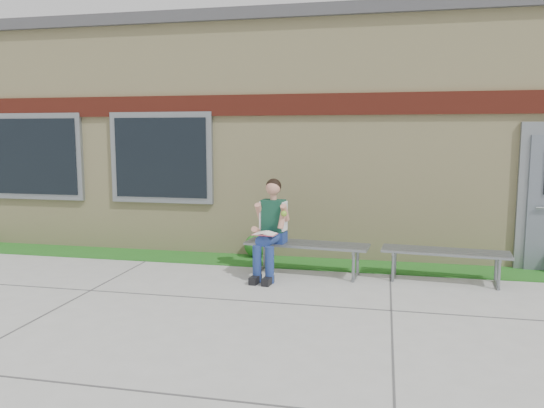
# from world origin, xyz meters

# --- Properties ---
(ground) EXTENTS (80.00, 80.00, 0.00)m
(ground) POSITION_xyz_m (0.00, 0.00, 0.00)
(ground) COLOR #9E9E99
(ground) RESTS_ON ground
(grass_strip) EXTENTS (16.00, 0.80, 0.02)m
(grass_strip) POSITION_xyz_m (0.00, 2.60, 0.01)
(grass_strip) COLOR #1F5115
(grass_strip) RESTS_ON ground
(school_building) EXTENTS (16.20, 6.22, 4.20)m
(school_building) POSITION_xyz_m (-0.00, 5.99, 2.10)
(school_building) COLOR beige
(school_building) RESTS_ON ground
(bench_left) EXTENTS (1.90, 0.69, 0.48)m
(bench_left) POSITION_xyz_m (-0.25, 1.96, 0.37)
(bench_left) COLOR slate
(bench_left) RESTS_ON ground
(bench_right) EXTENTS (1.81, 0.65, 0.46)m
(bench_right) POSITION_xyz_m (1.75, 1.96, 0.35)
(bench_right) COLOR slate
(bench_right) RESTS_ON ground
(girl) EXTENTS (0.52, 0.91, 1.46)m
(girl) POSITION_xyz_m (-0.76, 1.74, 0.76)
(girl) COLOR navy
(girl) RESTS_ON ground
(shrub_mid) EXTENTS (0.39, 0.39, 0.39)m
(shrub_mid) POSITION_xyz_m (-1.26, 2.85, 0.21)
(shrub_mid) COLOR #1F5115
(shrub_mid) RESTS_ON grass_strip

